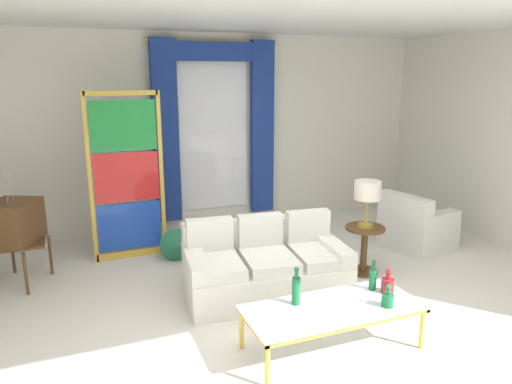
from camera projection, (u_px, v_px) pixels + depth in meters
The scene contains 16 objects.
ground_plane at pixel (291, 307), 5.04m from camera, with size 16.00×16.00×0.00m, color white.
wall_rear at pixel (208, 133), 7.44m from camera, with size 8.00×0.12×3.00m, color white.
ceiling_slab at pixel (263, 14), 5.03m from camera, with size 8.00×7.60×0.04m, color white.
curtained_window at pixel (215, 118), 7.26m from camera, with size 2.00×0.17×2.70m.
couch_white_long at pixel (264, 266), 5.32m from camera, with size 1.84×1.09×0.86m.
coffee_table at pixel (332, 310), 4.20m from camera, with size 1.58×0.68×0.41m.
bottle_blue_decanter at pixel (373, 278), 4.49m from camera, with size 0.07×0.07×0.30m.
bottle_crystal_tall at pixel (388, 284), 4.44m from camera, with size 0.12×0.12×0.23m.
bottle_amber_squat at pixel (296, 289), 4.20m from camera, with size 0.08×0.08×0.35m.
bottle_ruby_flask at pixel (388, 299), 4.18m from camera, with size 0.11×0.11×0.21m.
vintage_tv at pixel (14, 224), 5.43m from camera, with size 0.71×0.75×1.35m.
armchair_white at pixel (415, 228), 6.69m from camera, with size 0.97×0.96×0.80m.
stained_glass_divider at pixel (127, 180), 6.15m from camera, with size 0.95×0.05×2.20m.
peacock_figurine at pixel (178, 246), 6.18m from camera, with size 0.44×0.60×0.50m.
round_side_table at pixel (364, 245), 5.82m from camera, with size 0.48×0.48×0.59m.
table_lamp_brass at pixel (367, 192), 5.66m from camera, with size 0.32×0.32×0.57m.
Camera 1 is at (-2.03, -4.14, 2.41)m, focal length 33.34 mm.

